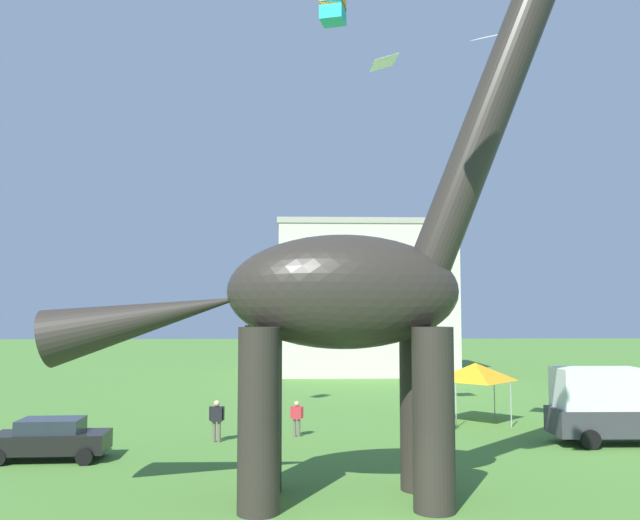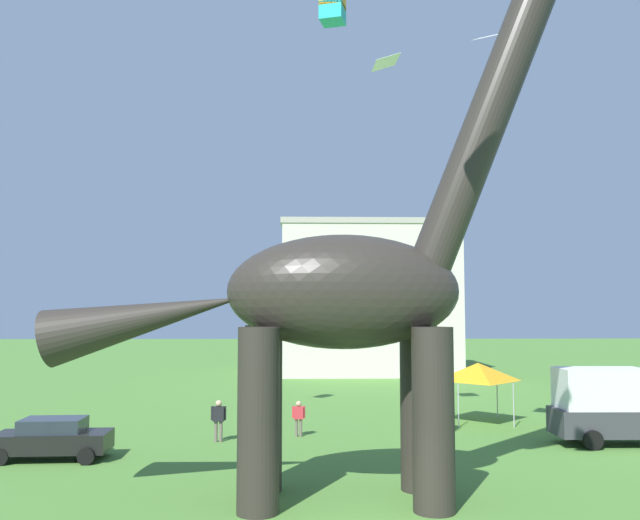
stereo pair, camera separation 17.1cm
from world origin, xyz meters
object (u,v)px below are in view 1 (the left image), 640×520
at_px(dinosaur_sculpture, 341,292).
at_px(festival_canopy_tent, 476,372).
at_px(person_near_flyer, 217,417).
at_px(parked_sedan_left, 51,439).
at_px(kite_far_right, 384,63).
at_px(person_vendor_side, 297,415).
at_px(parked_box_truck, 615,405).
at_px(kite_apex, 497,35).
at_px(kite_drifting, 333,7).
at_px(kite_high_left, 271,283).

height_order(dinosaur_sculpture, festival_canopy_tent, dinosaur_sculpture).
bearing_deg(dinosaur_sculpture, person_near_flyer, 129.25).
xyz_separation_m(parked_sedan_left, kite_far_right, (13.35, 4.22, 16.43)).
bearing_deg(festival_canopy_tent, person_vendor_side, -159.47).
bearing_deg(parked_box_truck, kite_apex, -144.05).
height_order(parked_sedan_left, kite_far_right, kite_far_right).
bearing_deg(person_near_flyer, kite_drifting, 52.41).
distance_m(person_near_flyer, kite_apex, 19.18).
relative_size(person_vendor_side, kite_far_right, 0.97).
relative_size(parked_box_truck, kite_high_left, 5.06).
distance_m(kite_apex, kite_high_left, 19.04).
bearing_deg(kite_high_left, parked_box_truck, -34.07).
distance_m(kite_far_right, kite_high_left, 14.02).
height_order(dinosaur_sculpture, kite_drifting, dinosaur_sculpture).
bearing_deg(person_near_flyer, kite_apex, 91.62).
bearing_deg(festival_canopy_tent, parked_sedan_left, -157.10).
height_order(parked_sedan_left, person_vendor_side, person_vendor_side).
xyz_separation_m(person_vendor_side, festival_canopy_tent, (9.07, 3.40, 1.59)).
relative_size(dinosaur_sculpture, kite_drifting, 17.28).
bearing_deg(parked_box_truck, dinosaur_sculpture, -145.97).
height_order(parked_box_truck, kite_high_left, kite_high_left).
height_order(person_near_flyer, kite_drifting, kite_drifting).
xyz_separation_m(person_vendor_side, kite_far_right, (4.04, -0.15, 16.28)).
bearing_deg(kite_apex, kite_far_right, 118.80).
bearing_deg(festival_canopy_tent, kite_apex, -99.30).
relative_size(parked_sedan_left, festival_canopy_tent, 1.36).
relative_size(person_vendor_side, festival_canopy_tent, 0.50).
bearing_deg(festival_canopy_tent, kite_drifting, -119.53).
xyz_separation_m(parked_sedan_left, kite_high_left, (7.81, 12.37, 6.45)).
distance_m(parked_box_truck, person_vendor_side, 13.71).
xyz_separation_m(dinosaur_sculpture, kite_drifting, (-0.26, -0.67, 8.63)).
xyz_separation_m(kite_apex, kite_high_left, (-8.96, 14.38, -8.67)).
height_order(person_vendor_side, kite_drifting, kite_drifting).
xyz_separation_m(parked_box_truck, kite_drifting, (-12.47, -8.60, 13.19)).
relative_size(parked_box_truck, festival_canopy_tent, 1.79).
bearing_deg(person_near_flyer, person_vendor_side, 135.23).
relative_size(kite_drifting, kite_apex, 0.44).
bearing_deg(kite_high_left, person_vendor_side, -79.43).
distance_m(festival_canopy_tent, kite_far_right, 15.92).
relative_size(kite_drifting, kite_far_right, 0.61).
relative_size(parked_sedan_left, kite_apex, 1.89).
xyz_separation_m(parked_sedan_left, festival_canopy_tent, (18.38, 7.76, 1.74)).
bearing_deg(festival_canopy_tent, kite_far_right, -144.84).
height_order(dinosaur_sculpture, person_vendor_side, dinosaur_sculpture).
distance_m(dinosaur_sculpture, person_vendor_side, 11.45).
bearing_deg(parked_box_truck, parked_sedan_left, -173.46).
xyz_separation_m(parked_box_truck, kite_apex, (-6.05, -4.23, 14.28)).
distance_m(dinosaur_sculpture, kite_high_left, 18.34).
xyz_separation_m(kite_drifting, kite_high_left, (-2.55, 18.76, -7.58)).
xyz_separation_m(dinosaur_sculpture, person_vendor_side, (-1.31, 10.09, -5.24)).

